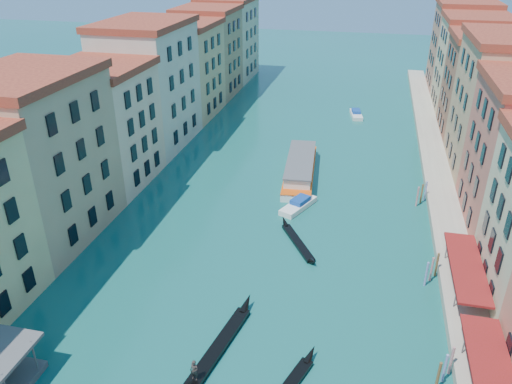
{
  "coord_description": "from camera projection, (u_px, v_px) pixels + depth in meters",
  "views": [
    {
      "loc": [
        10.95,
        -6.35,
        32.55
      ],
      "look_at": [
        -1.51,
        46.49,
        5.0
      ],
      "focal_mm": 35.0,
      "sensor_mm": 36.0,
      "label": 1
    }
  ],
  "objects": [
    {
      "name": "motorboat_far",
      "position": [
        356.0,
        114.0,
        102.54
      ],
      "size": [
        3.07,
        6.55,
        1.3
      ],
      "rotation": [
        0.0,
        0.0,
        0.18
      ],
      "color": "white",
      "rests_on": "ground"
    },
    {
      "name": "gondola_far",
      "position": [
        297.0,
        241.0,
        59.7
      ],
      "size": [
        6.25,
        9.73,
        1.54
      ],
      "rotation": [
        0.0,
        0.0,
        0.54
      ],
      "color": "black",
      "rests_on": "ground"
    },
    {
      "name": "gondola_fore",
      "position": [
        219.0,
        344.0,
        44.26
      ],
      "size": [
        3.48,
        13.52,
        2.71
      ],
      "rotation": [
        0.0,
        0.0,
        -0.18
      ],
      "color": "black",
      "rests_on": "ground"
    },
    {
      "name": "vaporetto_far",
      "position": [
        300.0,
        168.0,
        76.58
      ],
      "size": [
        5.82,
        18.97,
        2.78
      ],
      "rotation": [
        0.0,
        0.0,
        0.08
      ],
      "color": "white",
      "rests_on": "ground"
    },
    {
      "name": "left_bank_palazzos",
      "position": [
        133.0,
        100.0,
        79.56
      ],
      "size": [
        12.8,
        128.4,
        21.0
      ],
      "color": "#CDB58C",
      "rests_on": "ground"
    },
    {
      "name": "quay",
      "position": [
        438.0,
        181.0,
        74.17
      ],
      "size": [
        4.0,
        140.0,
        1.0
      ],
      "primitive_type": "cube",
      "color": "#A89D88",
      "rests_on": "ground"
    },
    {
      "name": "motorboat_mid",
      "position": [
        299.0,
        204.0,
        67.47
      ],
      "size": [
        4.5,
        6.78,
        1.35
      ],
      "rotation": [
        0.0,
        0.0,
        -0.42
      ],
      "color": "white",
      "rests_on": "ground"
    },
    {
      "name": "mooring_poles_right",
      "position": [
        441.0,
        345.0,
        42.98
      ],
      "size": [
        1.44,
        54.24,
        3.2
      ],
      "color": "brown",
      "rests_on": "ground"
    },
    {
      "name": "right_bank_palazzos",
      "position": [
        510.0,
        126.0,
        68.35
      ],
      "size": [
        12.8,
        128.4,
        21.0
      ],
      "color": "#A24942",
      "rests_on": "ground"
    }
  ]
}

